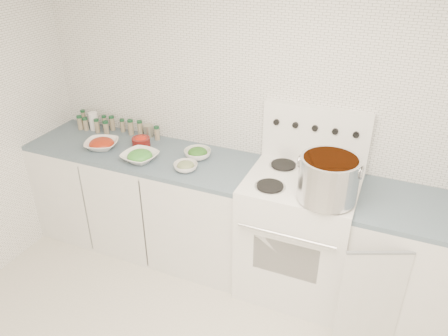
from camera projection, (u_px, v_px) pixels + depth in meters
room_walls at (140, 162)px, 1.89m from camera, size 3.54×3.04×2.52m
counter_left at (145, 199)px, 3.66m from camera, size 1.85×0.62×0.90m
stove at (298, 231)px, 3.19m from camera, size 0.76×0.70×1.36m
counter_right at (416, 266)px, 2.94m from camera, size 0.89×0.79×0.90m
stock_pot at (329, 177)px, 2.69m from camera, size 0.39×0.37×0.28m
bowl_tomato at (102, 144)px, 3.47m from camera, size 0.33×0.33×0.09m
bowl_snowpea at (140, 156)px, 3.28m from camera, size 0.29×0.29×0.09m
bowl_broccoli at (198, 153)px, 3.32m from camera, size 0.23×0.23×0.08m
bowl_zucchini at (186, 166)px, 3.16m from camera, size 0.22×0.22×0.07m
bowl_pepper at (141, 141)px, 3.50m from camera, size 0.15×0.15×0.09m
salt_canister at (94, 121)px, 3.77m from camera, size 0.10×0.10×0.16m
tin_can at (149, 131)px, 3.66m from camera, size 0.09×0.09×0.10m
spice_cluster at (110, 125)px, 3.74m from camera, size 0.81×0.15×0.14m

